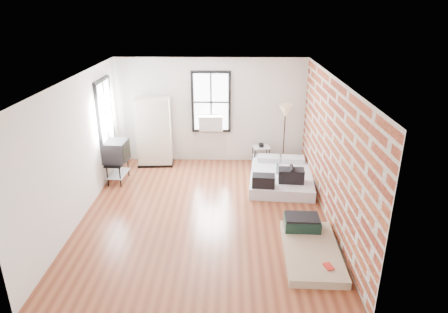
{
  "coord_description": "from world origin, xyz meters",
  "views": [
    {
      "loc": [
        0.53,
        -7.31,
        4.17
      ],
      "look_at": [
        0.39,
        0.3,
        1.16
      ],
      "focal_mm": 32.0,
      "sensor_mm": 36.0,
      "label": 1
    }
  ],
  "objects_px": {
    "mattress_bare": "(309,244)",
    "wardrobe": "(154,132)",
    "mattress_main": "(281,177)",
    "floor_lamp": "(285,114)",
    "tv_stand": "(116,153)",
    "side_table": "(261,150)"
  },
  "relations": [
    {
      "from": "floor_lamp",
      "to": "mattress_main",
      "type": "bearing_deg",
      "value": -98.99
    },
    {
      "from": "wardrobe",
      "to": "tv_stand",
      "type": "xyz_separation_m",
      "value": [
        -0.72,
        -1.09,
        -0.16
      ]
    },
    {
      "from": "mattress_main",
      "to": "wardrobe",
      "type": "xyz_separation_m",
      "value": [
        -3.24,
        1.16,
        0.73
      ]
    },
    {
      "from": "tv_stand",
      "to": "wardrobe",
      "type": "bearing_deg",
      "value": 60.72
    },
    {
      "from": "mattress_bare",
      "to": "wardrobe",
      "type": "relative_size",
      "value": 1.0
    },
    {
      "from": "floor_lamp",
      "to": "wardrobe",
      "type": "bearing_deg",
      "value": -180.0
    },
    {
      "from": "wardrobe",
      "to": "side_table",
      "type": "xyz_separation_m",
      "value": [
        2.84,
        0.07,
        -0.52
      ]
    },
    {
      "from": "wardrobe",
      "to": "floor_lamp",
      "type": "bearing_deg",
      "value": -3.84
    },
    {
      "from": "mattress_main",
      "to": "floor_lamp",
      "type": "xyz_separation_m",
      "value": [
        0.18,
        1.16,
        1.24
      ]
    },
    {
      "from": "mattress_main",
      "to": "mattress_bare",
      "type": "xyz_separation_m",
      "value": [
        0.19,
        -2.76,
        -0.06
      ]
    },
    {
      "from": "tv_stand",
      "to": "mattress_bare",
      "type": "bearing_deg",
      "value": -30.23
    },
    {
      "from": "mattress_main",
      "to": "wardrobe",
      "type": "height_order",
      "value": "wardrobe"
    },
    {
      "from": "floor_lamp",
      "to": "tv_stand",
      "type": "relative_size",
      "value": 1.6
    },
    {
      "from": "mattress_bare",
      "to": "floor_lamp",
      "type": "bearing_deg",
      "value": 92.08
    },
    {
      "from": "mattress_bare",
      "to": "tv_stand",
      "type": "height_order",
      "value": "tv_stand"
    },
    {
      "from": "mattress_bare",
      "to": "floor_lamp",
      "type": "xyz_separation_m",
      "value": [
        -0.01,
        3.91,
        1.3
      ]
    },
    {
      "from": "mattress_main",
      "to": "wardrobe",
      "type": "relative_size",
      "value": 1.16
    },
    {
      "from": "side_table",
      "to": "floor_lamp",
      "type": "distance_m",
      "value": 1.19
    },
    {
      "from": "side_table",
      "to": "tv_stand",
      "type": "xyz_separation_m",
      "value": [
        -3.56,
        -1.16,
        0.36
      ]
    },
    {
      "from": "mattress_main",
      "to": "tv_stand",
      "type": "distance_m",
      "value": 4.0
    },
    {
      "from": "mattress_main",
      "to": "floor_lamp",
      "type": "distance_m",
      "value": 1.71
    },
    {
      "from": "mattress_bare",
      "to": "wardrobe",
      "type": "bearing_deg",
      "value": 133.2
    }
  ]
}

